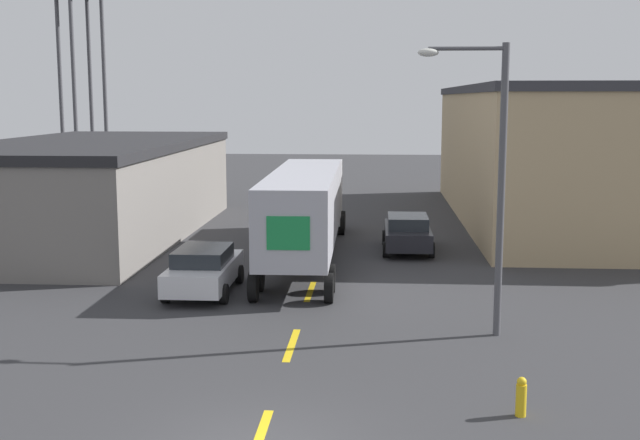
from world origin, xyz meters
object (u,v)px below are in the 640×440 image
(parked_car_right_far, at_px, (407,232))
(street_lamp, at_px, (492,169))
(fire_hydrant, at_px, (521,397))
(semi_truck, at_px, (308,203))
(parked_car_left_far, at_px, (204,269))

(parked_car_right_far, relative_size, street_lamp, 0.59)
(parked_car_right_far, relative_size, fire_hydrant, 5.57)
(semi_truck, relative_size, fire_hydrant, 19.55)
(semi_truck, distance_m, street_lamp, 12.30)
(semi_truck, height_order, fire_hydrant, semi_truck)
(semi_truck, bearing_deg, street_lamp, -61.61)
(parked_car_left_far, bearing_deg, street_lamp, -25.72)
(parked_car_right_far, height_order, fire_hydrant, parked_car_right_far)
(parked_car_left_far, xyz_separation_m, fire_hydrant, (8.76, -10.02, -0.40))
(semi_truck, bearing_deg, parked_car_left_far, -115.90)
(semi_truck, bearing_deg, parked_car_right_far, 21.39)
(semi_truck, distance_m, parked_car_right_far, 4.69)
(parked_car_left_far, height_order, fire_hydrant, parked_car_left_far)
(parked_car_right_far, relative_size, parked_car_left_far, 1.00)
(street_lamp, xyz_separation_m, fire_hydrant, (-0.07, -5.76, -4.18))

